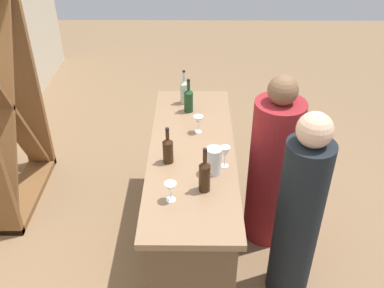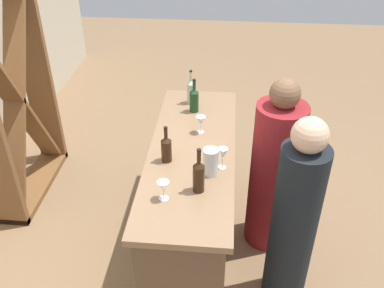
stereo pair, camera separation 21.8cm
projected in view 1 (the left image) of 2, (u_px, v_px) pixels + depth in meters
name	position (u px, v px, depth m)	size (l,w,h in m)	color
ground_plane	(192.00, 239.00, 3.82)	(12.00, 12.00, 0.00)	#846647
bar_counter	(192.00, 197.00, 3.54)	(1.93, 0.65, 0.97)	brown
wine_rack	(3.00, 108.00, 3.75)	(1.11, 0.28, 2.00)	brown
wine_bottle_leftmost_amber_brown	(205.00, 175.00, 2.81)	(0.08, 0.08, 0.33)	#331E0F
wine_bottle_second_left_amber_brown	(168.00, 149.00, 3.08)	(0.08, 0.08, 0.29)	#331E0F
wine_bottle_center_olive_green	(189.00, 99.00, 3.69)	(0.08, 0.08, 0.30)	#193D1E
wine_bottle_second_right_clear_pale	(184.00, 91.00, 3.82)	(0.07, 0.07, 0.31)	#B7C6B2
wine_glass_near_left	(225.00, 153.00, 3.03)	(0.07, 0.07, 0.17)	white
wine_glass_near_center	(198.00, 121.00, 3.42)	(0.08, 0.08, 0.15)	white
wine_glass_near_right	(170.00, 188.00, 2.74)	(0.08, 0.08, 0.14)	white
water_pitcher	(214.00, 161.00, 2.98)	(0.11, 0.11, 0.20)	silver
person_left_guest	(272.00, 169.00, 3.50)	(0.45, 0.45, 1.53)	maroon
person_center_guest	(298.00, 217.00, 2.99)	(0.35, 0.35, 1.57)	black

